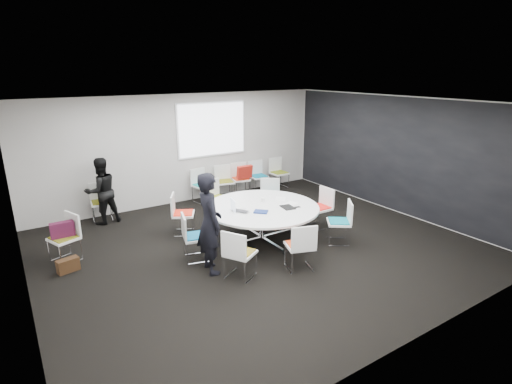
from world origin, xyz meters
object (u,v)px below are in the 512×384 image
chair_ring_c (217,205)px  chair_ring_e (196,245)px  chair_back_d (258,182)px  chair_back_c (241,185)px  cup (263,200)px  chair_ring_a (319,215)px  chair_back_a (203,192)px  chair_ring_d (183,221)px  chair_spare_left (66,247)px  chair_ring_b (271,205)px  laptop (241,210)px  conference_table (262,215)px  person_back (101,191)px  maroon_bag (62,230)px  brown_bag (68,265)px  chair_person_back (102,209)px  chair_back_e (279,179)px  chair_ring_f (240,263)px  chair_back_b (225,188)px  person_main (210,223)px  chair_ring_g (300,255)px  chair_ring_h (339,230)px

chair_ring_c → chair_ring_e: size_ratio=1.00×
chair_ring_e → chair_back_d: size_ratio=1.00×
chair_back_c → cup: 2.94m
chair_ring_a → chair_back_a: (-1.41, 3.03, 0.00)m
chair_ring_d → chair_spare_left: (-2.31, -0.01, 0.00)m
chair_ring_b → laptop: (-1.46, -1.07, 0.47)m
conference_table → chair_back_d: size_ratio=2.62×
chair_ring_d → person_back: size_ratio=0.58×
chair_ring_c → maroon_bag: 3.48m
chair_ring_c → brown_bag: chair_ring_c is taller
chair_ring_b → chair_person_back: 3.93m
chair_ring_c → chair_back_a: same height
chair_back_e → chair_ring_f: bearing=46.2°
cup → chair_ring_c: bearing=101.4°
chair_back_a → chair_back_b: bearing=169.1°
chair_ring_a → chair_back_d: same height
laptop → chair_back_a: bearing=-40.0°
person_main → conference_table: bearing=-60.6°
chair_ring_g → chair_back_b: bearing=97.8°
chair_ring_f → cup: bearing=104.6°
chair_ring_g → chair_back_e: 5.08m
chair_ring_e → chair_person_back: same height
chair_ring_e → chair_back_d: (3.33, 2.96, 0.00)m
chair_ring_b → chair_ring_e: 2.73m
chair_ring_g → chair_ring_h: size_ratio=1.00×
chair_person_back → person_back: 0.51m
brown_bag → chair_back_a: bearing=31.2°
person_main → maroon_bag: person_main is taller
chair_person_back → cup: bearing=141.5°
chair_ring_h → maroon_bag: chair_ring_h is taller
person_main → chair_ring_c: bearing=-23.3°
chair_back_c → chair_person_back: (-3.74, 0.00, 0.00)m
chair_ring_c → chair_spare_left: (-3.41, -0.54, 0.00)m
chair_spare_left → laptop: size_ratio=2.62×
chair_ring_d → chair_ring_g: bearing=50.9°
chair_ring_e → chair_ring_g: size_ratio=1.00×
conference_table → chair_back_a: size_ratio=2.62×
chair_ring_d → chair_ring_e: same height
chair_back_d → person_main: (-3.29, -3.50, 0.61)m
chair_spare_left → brown_bag: chair_spare_left is taller
chair_ring_d → maroon_bag: size_ratio=2.20×
chair_ring_b → chair_ring_d: (-2.19, 0.13, 0.00)m
chair_back_e → chair_person_back: same height
chair_back_e → chair_person_back: 5.04m
chair_ring_e → maroon_bag: size_ratio=2.20×
chair_person_back → maroon_bag: bearing=65.8°
chair_ring_g → cup: 1.75m
chair_back_b → laptop: bearing=79.7°
chair_back_b → chair_back_c: 0.51m
maroon_bag → chair_spare_left: bearing=20.7°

